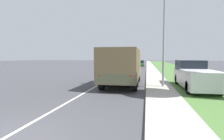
# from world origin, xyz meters

# --- Properties ---
(ground_plane) EXTENTS (180.00, 180.00, 0.00)m
(ground_plane) POSITION_xyz_m (0.00, 40.00, 0.00)
(ground_plane) COLOR #424247
(lane_centre_stripe) EXTENTS (0.12, 120.00, 0.00)m
(lane_centre_stripe) POSITION_xyz_m (0.00, 40.00, 0.00)
(lane_centre_stripe) COLOR silver
(lane_centre_stripe) RESTS_ON ground
(sidewalk_right) EXTENTS (1.80, 120.00, 0.12)m
(sidewalk_right) POSITION_xyz_m (4.50, 40.00, 0.06)
(sidewalk_right) COLOR #ADAAA3
(sidewalk_right) RESTS_ON ground
(grass_strip_right) EXTENTS (7.00, 120.00, 0.02)m
(grass_strip_right) POSITION_xyz_m (8.90, 40.00, 0.01)
(grass_strip_right) COLOR #4C7538
(grass_strip_right) RESTS_ON ground
(military_truck) EXTENTS (2.44, 6.92, 2.70)m
(military_truck) POSITION_xyz_m (1.85, 9.64, 1.52)
(military_truck) COLOR #606647
(military_truck) RESTS_ON ground
(car_nearest_ahead) EXTENTS (1.81, 4.44, 1.44)m
(car_nearest_ahead) POSITION_xyz_m (-1.82, 23.46, 0.66)
(car_nearest_ahead) COLOR silver
(car_nearest_ahead) RESTS_ON ground
(car_second_ahead) EXTENTS (1.77, 3.97, 1.41)m
(car_second_ahead) POSITION_xyz_m (1.47, 32.42, 0.64)
(car_second_ahead) COLOR navy
(car_second_ahead) RESTS_ON ground
(car_third_ahead) EXTENTS (1.74, 4.53, 1.41)m
(car_third_ahead) POSITION_xyz_m (2.20, 40.78, 0.64)
(car_third_ahead) COLOR #336B3D
(car_third_ahead) RESTS_ON ground
(car_fourth_ahead) EXTENTS (1.94, 4.13, 1.56)m
(car_fourth_ahead) POSITION_xyz_m (-1.86, 49.38, 0.70)
(car_fourth_ahead) COLOR black
(car_fourth_ahead) RESTS_ON ground
(car_farthest_ahead) EXTENTS (1.81, 4.03, 1.73)m
(car_farthest_ahead) POSITION_xyz_m (-1.92, 58.79, 0.77)
(car_farthest_ahead) COLOR maroon
(car_farthest_ahead) RESTS_ON ground
(pickup_truck) EXTENTS (1.92, 5.77, 1.88)m
(pickup_truck) POSITION_xyz_m (6.84, 9.35, 0.90)
(pickup_truck) COLOR silver
(pickup_truck) RESTS_ON grass_strip_right
(lamp_post) EXTENTS (1.69, 0.24, 6.80)m
(lamp_post) POSITION_xyz_m (4.54, 8.95, 4.19)
(lamp_post) COLOR gray
(lamp_post) RESTS_ON sidewalk_right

